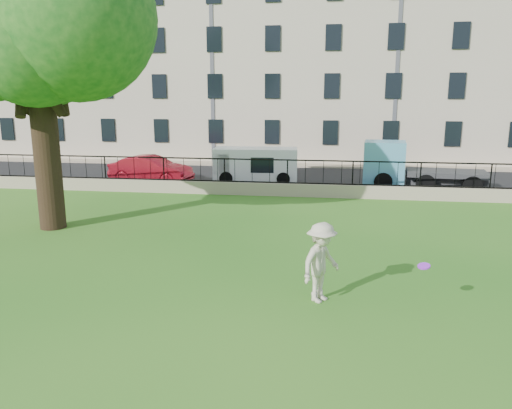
% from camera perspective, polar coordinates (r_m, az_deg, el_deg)
% --- Properties ---
extents(ground, '(120.00, 120.00, 0.00)m').
position_cam_1_polar(ground, '(12.12, -1.32, -10.33)').
color(ground, '#216117').
rests_on(ground, ground).
extents(retaining_wall, '(50.00, 0.40, 0.60)m').
position_cam_1_polar(retaining_wall, '(23.50, 3.58, 1.71)').
color(retaining_wall, tan).
rests_on(retaining_wall, ground).
extents(iron_railing, '(50.00, 0.05, 1.13)m').
position_cam_1_polar(iron_railing, '(23.35, 3.61, 3.77)').
color(iron_railing, black).
rests_on(iron_railing, retaining_wall).
extents(street, '(60.00, 9.00, 0.01)m').
position_cam_1_polar(street, '(28.16, 4.38, 2.90)').
color(street, black).
rests_on(street, ground).
extents(sidewalk, '(60.00, 1.40, 0.12)m').
position_cam_1_polar(sidewalk, '(33.28, 5.02, 4.48)').
color(sidewalk, tan).
rests_on(sidewalk, ground).
extents(building_row, '(56.40, 10.40, 13.80)m').
position_cam_1_polar(building_row, '(38.68, 5.75, 15.77)').
color(building_row, beige).
rests_on(building_row, ground).
extents(tree, '(8.73, 6.99, 11.21)m').
position_cam_1_polar(tree, '(19.14, -24.36, 20.13)').
color(tree, black).
rests_on(tree, ground).
extents(man, '(1.27, 1.39, 1.87)m').
position_cam_1_polar(man, '(11.58, 7.47, -6.58)').
color(man, beige).
rests_on(man, ground).
extents(frisbee, '(0.30, 0.30, 0.12)m').
position_cam_1_polar(frisbee, '(11.43, 18.64, -6.69)').
color(frisbee, '#9E27E0').
extents(red_sedan, '(4.60, 2.14, 1.46)m').
position_cam_1_polar(red_sedan, '(27.38, -11.90, 3.93)').
color(red_sedan, '#A31424').
rests_on(red_sedan, street).
extents(white_van, '(4.56, 2.06, 1.86)m').
position_cam_1_polar(white_van, '(26.95, -0.04, 4.50)').
color(white_van, white).
rests_on(white_van, street).
extents(blue_truck, '(5.81, 2.59, 2.36)m').
position_cam_1_polar(blue_truck, '(26.37, 18.38, 4.22)').
color(blue_truck, '#539EC3').
rests_on(blue_truck, street).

